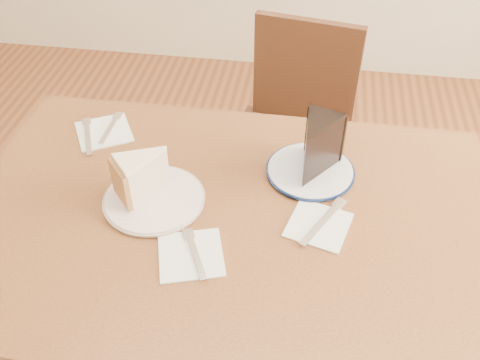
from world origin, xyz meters
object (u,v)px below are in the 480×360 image
object	(u,v)px
plate_cream	(154,199)
chair_far	(292,140)
table	(227,244)
plate_navy	(310,171)
chocolate_cake	(315,150)
carrot_cake	(146,175)

from	to	relation	value
plate_cream	chair_far	bearing A→B (deg)	66.29
table	chair_far	size ratio (longest dim) A/B	1.41
plate_navy	chocolate_cake	xyz separation A→B (m)	(0.00, -0.01, 0.07)
chair_far	plate_navy	xyz separation A→B (m)	(0.07, -0.48, 0.28)
plate_cream	plate_navy	xyz separation A→B (m)	(0.35, 0.15, 0.00)
table	carrot_cake	world-z (taller)	carrot_cake
chair_far	plate_cream	bearing A→B (deg)	76.86
plate_cream	carrot_cake	bearing A→B (deg)	132.49
plate_cream	chocolate_cake	bearing A→B (deg)	22.74
plate_cream	carrot_cake	distance (m)	0.06
table	chocolate_cake	size ratio (longest dim) A/B	9.20
carrot_cake	plate_cream	bearing A→B (deg)	1.30
carrot_cake	chocolate_cake	distance (m)	0.39
carrot_cake	chocolate_cake	xyz separation A→B (m)	(0.37, 0.13, 0.02)
chair_far	plate_navy	world-z (taller)	chair_far
chair_far	plate_navy	bearing A→B (deg)	108.29
plate_navy	chocolate_cake	distance (m)	0.07
chocolate_cake	plate_navy	bearing A→B (deg)	-32.64
chair_far	plate_navy	distance (m)	0.56
plate_cream	chocolate_cake	distance (m)	0.39
chair_far	carrot_cake	distance (m)	0.76
table	plate_navy	xyz separation A→B (m)	(0.18, 0.17, 0.10)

